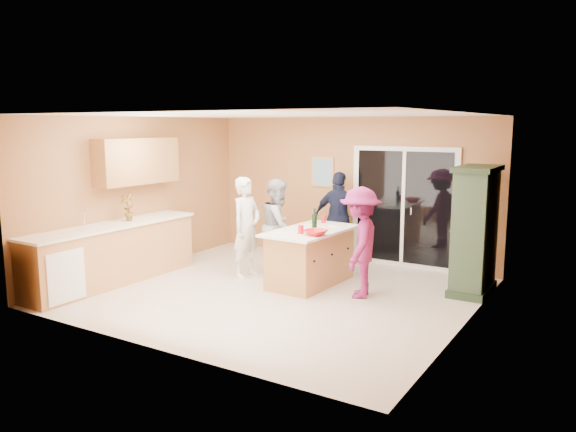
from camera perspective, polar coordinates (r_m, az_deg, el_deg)
The scene contains 22 objects.
floor at distance 8.43m, azimuth -1.24°, elevation -7.75°, with size 5.50×5.50×0.00m, color beige.
ceiling at distance 8.06m, azimuth -1.30°, elevation 10.22°, with size 5.50×5.00×0.10m, color white.
wall_back at distance 10.32m, azimuth 6.27°, elevation 2.72°, with size 5.50×0.10×2.60m, color tan.
wall_front at distance 6.22m, azimuth -13.82°, elevation -1.80°, with size 5.50×0.10×2.60m, color tan.
wall_left at distance 9.89m, azimuth -14.80°, elevation 2.18°, with size 0.10×5.00×2.60m, color tan.
wall_right at distance 7.06m, azimuth 17.85°, elevation -0.68°, with size 0.10×5.00×2.60m, color tan.
left_cabinet_run at distance 9.12m, azimuth -18.03°, elevation -3.89°, with size 0.65×3.05×1.24m.
upper_cabinets at distance 9.58m, azimuth -15.08°, elevation 5.41°, with size 0.35×1.60×0.75m, color #C2824B.
sliding_door at distance 9.92m, azimuth 11.64°, elevation 0.86°, with size 1.90×0.07×2.10m.
framed_picture at distance 10.51m, azimuth 3.52°, elevation 4.52°, with size 0.46×0.04×0.56m.
kitchen_island at distance 8.78m, azimuth 2.29°, elevation -4.32°, with size 0.97×1.68×0.86m.
green_hutch at distance 8.64m, azimuth 18.45°, elevation -1.55°, with size 0.54×1.02×1.88m.
woman_white at distance 9.13m, azimuth -4.24°, elevation -1.15°, with size 0.60×0.39×1.64m, color silver.
woman_grey at distance 9.41m, azimuth -0.96°, elevation -1.01°, with size 0.77×0.60×1.58m, color #A7A7AA.
woman_navy at distance 10.03m, azimuth 5.23°, elevation -0.20°, with size 0.97×0.40×1.65m, color #171D32.
woman_magenta at distance 8.11m, azimuth 7.33°, elevation -2.68°, with size 1.03×0.59×1.60m, color #881D66.
serving_bowl at distance 8.22m, azimuth 2.84°, elevation -1.69°, with size 0.33×0.33×0.08m, color red.
tulip_vase at distance 9.32m, azimuth -15.93°, elevation 0.87°, with size 0.23×0.16×0.45m, color #9F220F.
tumbler_near at distance 9.27m, azimuth 3.62°, elevation -0.35°, with size 0.08×0.08×0.11m, color red.
tumbler_far at distance 8.34m, azimuth 1.31°, elevation -1.37°, with size 0.09×0.09×0.12m, color red.
wine_bottle at distance 8.60m, azimuth 2.71°, elevation -0.58°, with size 0.08×0.08×0.34m.
white_plate at distance 9.05m, azimuth 4.73°, elevation -0.91°, with size 0.21×0.21×0.01m, color white.
Camera 1 is at (4.36, -6.78, 2.46)m, focal length 35.00 mm.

